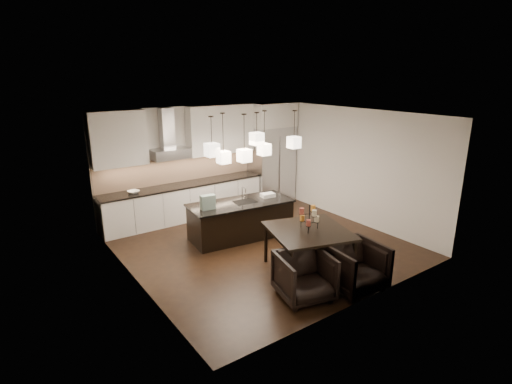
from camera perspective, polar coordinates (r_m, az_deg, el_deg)
floor at (r=8.76m, az=0.76°, el=-7.59°), size 5.50×5.50×0.02m
ceiling at (r=8.03m, az=0.84°, el=11.08°), size 5.50×5.50×0.02m
wall_back at (r=10.57m, az=-8.08°, el=4.56°), size 5.50×0.02×2.80m
wall_front at (r=6.38m, az=15.63°, el=-4.09°), size 5.50×0.02×2.80m
wall_left at (r=7.08m, az=-17.55°, el=-2.16°), size 0.02×5.50×2.80m
wall_right at (r=10.11m, az=13.56°, el=3.70°), size 0.02×5.50×2.80m
refrigerator at (r=11.43m, az=2.26°, el=3.96°), size 1.20×0.72×2.15m
fridge_panel at (r=11.21m, az=2.34°, el=10.96°), size 1.26×0.72×0.65m
lower_cabinets at (r=10.27m, az=-10.10°, el=-1.46°), size 4.21×0.62×0.88m
countertop at (r=10.14m, az=-10.23°, el=1.02°), size 4.21×0.66×0.04m
backsplash at (r=10.32m, az=-11.05°, el=3.17°), size 4.21×0.02×0.63m
upper_cab_left at (r=9.49m, az=-19.13°, el=7.19°), size 1.25×0.35×1.25m
upper_cab_right at (r=10.54m, az=-5.08°, el=8.90°), size 1.85×0.35×1.25m
hood_canopy at (r=9.88m, az=-12.18°, el=5.38°), size 0.90×0.52×0.24m
hood_chimney at (r=9.88m, az=-12.65°, el=8.89°), size 0.30×0.28×0.96m
fruit_bowl at (r=9.63m, az=-17.09°, el=0.01°), size 0.31×0.31×0.06m
island_body at (r=9.03m, az=-2.20°, el=-4.06°), size 2.33×1.15×0.79m
island_top at (r=8.89m, az=-2.23°, el=-1.57°), size 2.41×1.23×0.04m
faucet at (r=8.95m, az=-1.99°, el=-0.17°), size 0.11×0.22×0.34m
tote_bag at (r=8.45m, az=-6.90°, el=-1.45°), size 0.32×0.20×0.31m
food_container at (r=9.24m, az=1.69°, el=-0.45°), size 0.33×0.25×0.09m
dining_table at (r=7.57m, az=7.43°, el=-8.29°), size 1.72×1.72×0.83m
candelabra at (r=7.32m, az=7.62°, el=-3.61°), size 0.50×0.50×0.49m
candle_a at (r=7.40m, az=8.69°, el=-3.81°), size 0.10×0.10×0.11m
candle_b at (r=7.41m, az=6.62°, el=-3.69°), size 0.10×0.10×0.11m
candle_c at (r=7.19m, az=7.51°, el=-4.38°), size 0.10×0.10×0.11m
candle_d at (r=7.41m, az=8.17°, el=-2.30°), size 0.10×0.10×0.11m
candle_e at (r=7.23m, az=6.56°, el=-2.72°), size 0.10×0.10×0.11m
candle_f at (r=7.16m, az=8.32°, el=-2.99°), size 0.10×0.10×0.11m
armchair_left at (r=6.73m, az=6.94°, el=-11.86°), size 1.02×1.03×0.78m
armchair_right at (r=7.15m, az=14.03°, el=-10.28°), size 0.97×0.99×0.82m
pendant_a at (r=7.90m, az=-6.31°, el=6.00°), size 0.24×0.24×0.26m
pendant_b at (r=8.57m, az=-4.66°, el=4.97°), size 0.24×0.24×0.26m
pendant_c at (r=8.59m, az=0.10°, el=7.63°), size 0.24×0.24×0.26m
pendant_d at (r=9.04m, az=1.17°, el=6.10°), size 0.24×0.24×0.26m
pendant_e at (r=9.10m, az=5.44°, el=7.07°), size 0.24×0.24×0.26m
pendant_f at (r=8.31m, az=-1.68°, el=5.22°), size 0.24×0.24×0.26m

